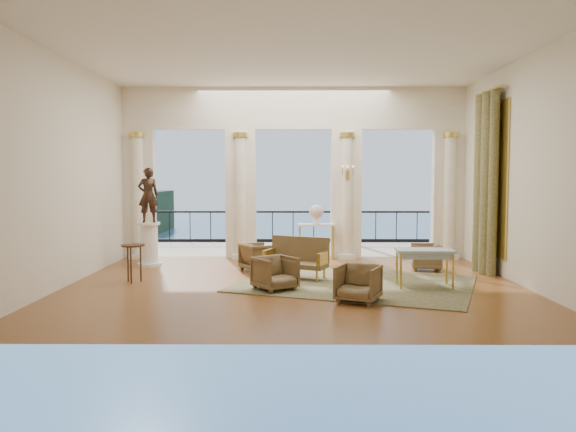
{
  "coord_description": "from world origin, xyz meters",
  "views": [
    {
      "loc": [
        -0.05,
        -11.08,
        2.16
      ],
      "look_at": [
        -0.13,
        0.6,
        1.34
      ],
      "focal_mm": 35.0,
      "sensor_mm": 36.0,
      "label": 1
    }
  ],
  "objects_px": {
    "armchair_d": "(258,256)",
    "console_table": "(316,230)",
    "armchair_a": "(275,272)",
    "game_table": "(425,253)",
    "settee": "(297,258)",
    "pedestal": "(149,245)",
    "statue": "(148,195)",
    "side_table": "(133,250)",
    "armchair_c": "(426,256)",
    "armchair_b": "(358,282)"
  },
  "relations": [
    {
      "from": "armchair_a",
      "to": "statue",
      "type": "height_order",
      "value": "statue"
    },
    {
      "from": "side_table",
      "to": "armchair_d",
      "type": "bearing_deg",
      "value": 30.5
    },
    {
      "from": "pedestal",
      "to": "armchair_c",
      "type": "bearing_deg",
      "value": -4.97
    },
    {
      "from": "armchair_c",
      "to": "console_table",
      "type": "bearing_deg",
      "value": -117.01
    },
    {
      "from": "armchair_b",
      "to": "armchair_d",
      "type": "bearing_deg",
      "value": 144.78
    },
    {
      "from": "game_table",
      "to": "side_table",
      "type": "relative_size",
      "value": 1.43
    },
    {
      "from": "game_table",
      "to": "side_table",
      "type": "height_order",
      "value": "side_table"
    },
    {
      "from": "settee",
      "to": "console_table",
      "type": "bearing_deg",
      "value": 103.09
    },
    {
      "from": "console_table",
      "to": "armchair_d",
      "type": "bearing_deg",
      "value": -130.31
    },
    {
      "from": "armchair_b",
      "to": "armchair_d",
      "type": "height_order",
      "value": "armchair_b"
    },
    {
      "from": "armchair_d",
      "to": "console_table",
      "type": "bearing_deg",
      "value": -69.42
    },
    {
      "from": "armchair_a",
      "to": "game_table",
      "type": "xyz_separation_m",
      "value": [
        2.91,
        0.3,
        0.31
      ]
    },
    {
      "from": "console_table",
      "to": "side_table",
      "type": "distance_m",
      "value": 5.1
    },
    {
      "from": "settee",
      "to": "pedestal",
      "type": "bearing_deg",
      "value": -179.94
    },
    {
      "from": "settee",
      "to": "statue",
      "type": "relative_size",
      "value": 1.09
    },
    {
      "from": "armchair_a",
      "to": "pedestal",
      "type": "bearing_deg",
      "value": 101.45
    },
    {
      "from": "settee",
      "to": "game_table",
      "type": "xyz_separation_m",
      "value": [
        2.47,
        -1.01,
        0.24
      ]
    },
    {
      "from": "armchair_d",
      "to": "game_table",
      "type": "height_order",
      "value": "game_table"
    },
    {
      "from": "armchair_c",
      "to": "game_table",
      "type": "distance_m",
      "value": 2.11
    },
    {
      "from": "armchair_b",
      "to": "console_table",
      "type": "relative_size",
      "value": 0.71
    },
    {
      "from": "side_table",
      "to": "statue",
      "type": "bearing_deg",
      "value": 95.71
    },
    {
      "from": "armchair_c",
      "to": "statue",
      "type": "height_order",
      "value": "statue"
    },
    {
      "from": "armchair_d",
      "to": "settee",
      "type": "xyz_separation_m",
      "value": [
        0.9,
        -0.92,
        0.08
      ]
    },
    {
      "from": "armchair_a",
      "to": "console_table",
      "type": "distance_m",
      "value": 4.2
    },
    {
      "from": "game_table",
      "to": "side_table",
      "type": "bearing_deg",
      "value": 177.16
    },
    {
      "from": "armchair_c",
      "to": "statue",
      "type": "relative_size",
      "value": 0.52
    },
    {
      "from": "armchair_b",
      "to": "armchair_d",
      "type": "xyz_separation_m",
      "value": [
        -1.92,
        3.22,
        -0.0
      ]
    },
    {
      "from": "settee",
      "to": "side_table",
      "type": "height_order",
      "value": "settee"
    },
    {
      "from": "armchair_c",
      "to": "side_table",
      "type": "relative_size",
      "value": 0.87
    },
    {
      "from": "armchair_a",
      "to": "console_table",
      "type": "xyz_separation_m",
      "value": [
        0.97,
        4.07,
        0.41
      ]
    },
    {
      "from": "armchair_b",
      "to": "settee",
      "type": "height_order",
      "value": "settee"
    },
    {
      "from": "armchair_d",
      "to": "settee",
      "type": "relative_size",
      "value": 0.49
    },
    {
      "from": "armchair_a",
      "to": "armchair_b",
      "type": "distance_m",
      "value": 1.77
    },
    {
      "from": "armchair_a",
      "to": "settee",
      "type": "bearing_deg",
      "value": 35.52
    },
    {
      "from": "pedestal",
      "to": "settee",
      "type": "bearing_deg",
      "value": -23.85
    },
    {
      "from": "pedestal",
      "to": "side_table",
      "type": "bearing_deg",
      "value": -84.29
    },
    {
      "from": "pedestal",
      "to": "side_table",
      "type": "distance_m",
      "value": 2.13
    },
    {
      "from": "game_table",
      "to": "armchair_c",
      "type": "bearing_deg",
      "value": 77.4
    },
    {
      "from": "armchair_c",
      "to": "console_table",
      "type": "distance_m",
      "value": 3.05
    },
    {
      "from": "statue",
      "to": "side_table",
      "type": "height_order",
      "value": "statue"
    },
    {
      "from": "armchair_d",
      "to": "console_table",
      "type": "relative_size",
      "value": 0.7
    },
    {
      "from": "armchair_c",
      "to": "pedestal",
      "type": "distance_m",
      "value": 6.59
    },
    {
      "from": "armchair_c",
      "to": "pedestal",
      "type": "bearing_deg",
      "value": -86.55
    },
    {
      "from": "armchair_d",
      "to": "pedestal",
      "type": "height_order",
      "value": "pedestal"
    },
    {
      "from": "armchair_c",
      "to": "armchair_a",
      "type": "bearing_deg",
      "value": -47.53
    },
    {
      "from": "pedestal",
      "to": "armchair_b",
      "type": "bearing_deg",
      "value": -40.22
    },
    {
      "from": "armchair_d",
      "to": "armchair_a",
      "type": "bearing_deg",
      "value": 159.88
    },
    {
      "from": "armchair_d",
      "to": "pedestal",
      "type": "distance_m",
      "value": 2.76
    },
    {
      "from": "statue",
      "to": "console_table",
      "type": "distance_m",
      "value": 4.37
    },
    {
      "from": "armchair_c",
      "to": "game_table",
      "type": "height_order",
      "value": "game_table"
    }
  ]
}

